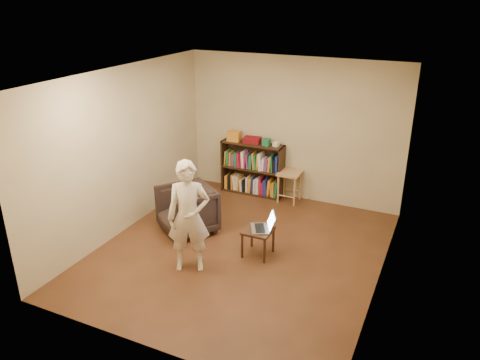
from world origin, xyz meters
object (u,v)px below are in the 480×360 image
at_px(bookshelf, 253,171).
at_px(person, 189,217).
at_px(side_table, 258,234).
at_px(laptop, 264,226).
at_px(stool, 289,178).
at_px(armchair, 187,210).

xyz_separation_m(bookshelf, person, (0.26, -2.78, 0.35)).
bearing_deg(bookshelf, side_table, -64.49).
bearing_deg(person, laptop, 17.11).
xyz_separation_m(stool, side_table, (0.22, -1.99, -0.12)).
distance_m(bookshelf, side_table, 2.28).
xyz_separation_m(armchair, person, (0.60, -0.92, 0.42)).
relative_size(armchair, person, 0.52).
relative_size(armchair, laptop, 1.76).
height_order(side_table, laptop, laptop).
relative_size(bookshelf, laptop, 2.57).
relative_size(stool, side_table, 1.39).
height_order(stool, armchair, armchair).
xyz_separation_m(stool, person, (-0.50, -2.70, 0.33)).
height_order(stool, side_table, stool).
bearing_deg(laptop, person, -73.49).
height_order(armchair, side_table, armchair).
height_order(bookshelf, person, person).
relative_size(laptop, person, 0.29).
bearing_deg(side_table, armchair, 171.23).
xyz_separation_m(bookshelf, side_table, (0.98, -2.06, -0.10)).
xyz_separation_m(stool, armchair, (-1.10, -1.78, -0.09)).
relative_size(armchair, side_table, 2.00).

